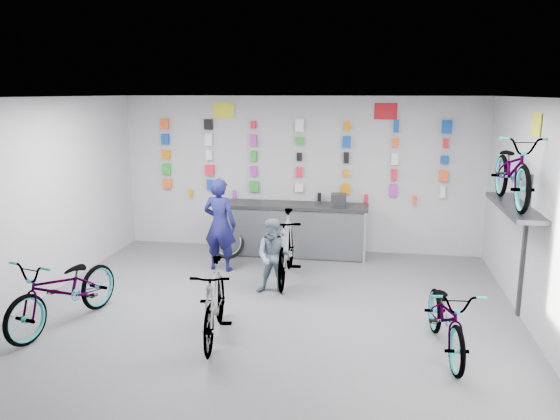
% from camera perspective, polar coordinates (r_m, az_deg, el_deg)
% --- Properties ---
extents(floor, '(8.00, 8.00, 0.00)m').
position_cam_1_polar(floor, '(7.27, -2.37, -12.75)').
color(floor, '#4E4E53').
rests_on(floor, ground).
extents(ceiling, '(8.00, 8.00, 0.00)m').
position_cam_1_polar(ceiling, '(6.59, -2.60, 11.63)').
color(ceiling, white).
rests_on(ceiling, wall_back).
extents(wall_back, '(7.00, 0.00, 7.00)m').
position_cam_1_polar(wall_back, '(10.65, 2.07, 3.75)').
color(wall_back, '#AFAFB2').
rests_on(wall_back, floor).
extents(wall_front, '(7.00, 0.00, 7.00)m').
position_cam_1_polar(wall_front, '(3.22, -18.43, -17.59)').
color(wall_front, '#AFAFB2').
rests_on(wall_front, floor).
extents(wall_left, '(0.00, 8.00, 8.00)m').
position_cam_1_polar(wall_left, '(8.24, -27.01, -0.09)').
color(wall_left, '#AFAFB2').
rests_on(wall_left, floor).
extents(wall_right, '(0.00, 8.00, 8.00)m').
position_cam_1_polar(wall_right, '(6.95, 27.04, -2.17)').
color(wall_right, '#AFAFB2').
rests_on(wall_right, floor).
extents(counter, '(2.70, 0.66, 1.00)m').
position_cam_1_polar(counter, '(10.40, 1.69, -2.15)').
color(counter, black).
rests_on(counter, floor).
extents(merch_wall, '(5.57, 0.08, 1.57)m').
position_cam_1_polar(merch_wall, '(10.56, 1.30, 5.31)').
color(merch_wall, '#FF561F').
rests_on(merch_wall, wall_back).
extents(wall_bracket, '(0.39, 1.90, 2.00)m').
position_cam_1_polar(wall_bracket, '(8.04, 23.39, -0.30)').
color(wall_bracket, '#333338').
rests_on(wall_bracket, wall_right).
extents(sign_left, '(0.42, 0.02, 0.30)m').
position_cam_1_polar(sign_left, '(10.82, -5.92, 10.32)').
color(sign_left, yellow).
rests_on(sign_left, wall_back).
extents(sign_right, '(0.42, 0.02, 0.30)m').
position_cam_1_polar(sign_right, '(10.42, 10.99, 10.10)').
color(sign_right, red).
rests_on(sign_right, wall_back).
extents(sign_side, '(0.02, 0.40, 0.30)m').
position_cam_1_polar(sign_side, '(7.93, 25.19, 8.06)').
color(sign_side, yellow).
rests_on(sign_side, wall_right).
extents(bike_left, '(1.11, 2.03, 1.01)m').
position_cam_1_polar(bike_left, '(7.84, -21.61, -7.75)').
color(bike_left, gray).
rests_on(bike_left, floor).
extents(bike_center, '(0.70, 1.70, 0.99)m').
position_cam_1_polar(bike_center, '(6.98, -6.86, -9.46)').
color(bike_center, gray).
rests_on(bike_center, floor).
extents(bike_right, '(0.78, 1.76, 0.90)m').
position_cam_1_polar(bike_right, '(6.90, 17.03, -10.64)').
color(bike_right, gray).
rests_on(bike_right, floor).
extents(bike_service, '(0.63, 1.93, 1.15)m').
position_cam_1_polar(bike_service, '(8.99, 0.64, -3.87)').
color(bike_service, gray).
rests_on(bike_service, floor).
extents(bike_wall, '(0.63, 1.80, 0.95)m').
position_cam_1_polar(bike_wall, '(7.92, 23.19, 3.88)').
color(bike_wall, gray).
rests_on(bike_wall, wall_bracket).
extents(clerk, '(0.65, 0.48, 1.63)m').
position_cam_1_polar(clerk, '(9.52, -6.30, -1.53)').
color(clerk, '#14154D').
rests_on(clerk, floor).
extents(customer, '(0.60, 0.47, 1.19)m').
position_cam_1_polar(customer, '(8.39, -0.60, -4.90)').
color(customer, slate).
rests_on(customer, floor).
extents(spare_wheel, '(0.68, 0.42, 0.62)m').
position_cam_1_polar(spare_wheel, '(10.34, -5.50, -3.35)').
color(spare_wheel, black).
rests_on(spare_wheel, floor).
extents(register, '(0.29, 0.31, 0.22)m').
position_cam_1_polar(register, '(10.19, 6.15, 1.08)').
color(register, black).
rests_on(register, counter).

